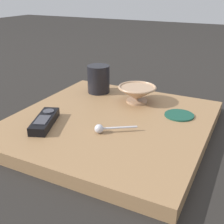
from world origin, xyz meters
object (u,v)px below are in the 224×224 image
teaspoon (103,129)px  tv_remote_near (45,121)px  coffee_mug (99,79)px  cereal_bowl (137,93)px  drink_coaster (179,115)px

teaspoon → tv_remote_near: bearing=-169.2°
tv_remote_near → coffee_mug: bearing=90.0°
coffee_mug → cereal_bowl: bearing=-10.8°
tv_remote_near → cereal_bowl: bearing=59.6°
coffee_mug → drink_coaster: coffee_mug is taller
cereal_bowl → teaspoon: cereal_bowl is taller
cereal_bowl → drink_coaster: cereal_bowl is taller
tv_remote_near → teaspoon: bearing=10.8°
teaspoon → drink_coaster: bearing=52.4°
teaspoon → cereal_bowl: bearing=91.0°
cereal_bowl → teaspoon: (0.00, -0.25, -0.02)m
drink_coaster → tv_remote_near: bearing=-144.3°
coffee_mug → teaspoon: coffee_mug is taller
cereal_bowl → tv_remote_near: (-0.17, -0.29, -0.02)m
teaspoon → drink_coaster: size_ratio=1.14×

